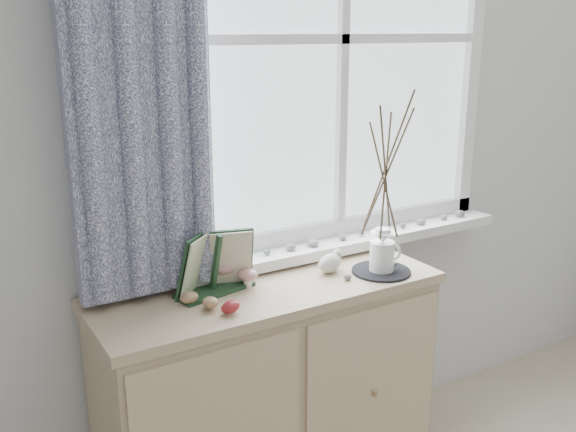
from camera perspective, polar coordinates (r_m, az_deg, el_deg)
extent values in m
cube|color=silver|center=(2.34, -1.63, 6.81)|extent=(4.00, 0.04, 2.60)
cube|color=white|center=(2.46, 4.68, 15.43)|extent=(1.30, 0.01, 1.40)
cube|color=white|center=(2.53, 5.27, -2.31)|extent=(1.45, 0.16, 0.04)
cube|color=#0A1037|center=(1.98, -13.52, 15.59)|extent=(0.44, 0.06, 1.61)
cube|color=tan|center=(2.39, -1.71, -16.05)|extent=(1.17, 0.43, 0.81)
cube|color=tan|center=(2.19, -1.81, -6.61)|extent=(1.20, 0.45, 0.03)
cube|color=#CBAD8C|center=(2.37, 7.47, -16.43)|extent=(0.55, 0.01, 0.75)
cylinder|color=white|center=(2.19, -5.85, -5.24)|extent=(0.03, 0.03, 0.06)
ellipsoid|color=#8F1004|center=(2.18, -5.88, -4.41)|extent=(0.10, 0.10, 0.06)
cylinder|color=white|center=(2.16, -3.61, -5.79)|extent=(0.03, 0.03, 0.04)
ellipsoid|color=#8F1004|center=(2.16, -3.62, -5.22)|extent=(0.07, 0.07, 0.04)
ellipsoid|color=tan|center=(2.01, -6.92, -7.65)|extent=(0.05, 0.04, 0.06)
ellipsoid|color=tan|center=(2.05, -8.76, -7.17)|extent=(0.05, 0.04, 0.06)
ellipsoid|color=maroon|center=(1.97, -5.13, -8.04)|extent=(0.05, 0.04, 0.06)
cylinder|color=black|center=(2.32, 8.28, -4.87)|extent=(0.21, 0.21, 0.01)
cylinder|color=white|center=(2.30, 8.34, -3.54)|extent=(0.11, 0.11, 0.11)
cone|color=white|center=(2.28, 8.41, -1.86)|extent=(0.09, 0.09, 0.04)
cylinder|color=white|center=(2.27, 8.43, -1.40)|extent=(0.05, 0.05, 0.02)
torus|color=white|center=(2.33, 9.27, -3.20)|extent=(0.07, 0.03, 0.07)
ellipsoid|color=gray|center=(2.23, 5.31, -5.45)|extent=(0.03, 0.03, 0.02)
ellipsoid|color=gray|center=(2.38, 3.82, -4.05)|extent=(0.03, 0.03, 0.02)
ellipsoid|color=gray|center=(2.38, 9.33, -4.23)|extent=(0.03, 0.03, 0.02)
ellipsoid|color=gray|center=(2.34, 0.84, -4.29)|extent=(0.03, 0.03, 0.02)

